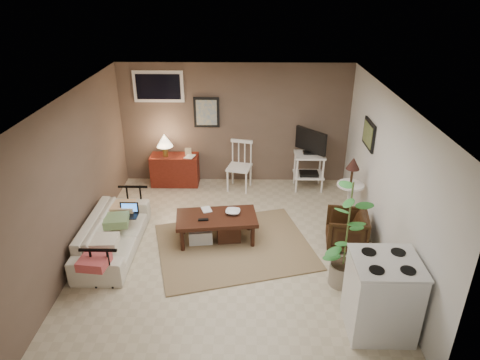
{
  "coord_description": "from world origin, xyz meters",
  "views": [
    {
      "loc": [
        0.25,
        -5.57,
        3.85
      ],
      "look_at": [
        0.14,
        0.35,
        1.01
      ],
      "focal_mm": 32.0,
      "sensor_mm": 36.0,
      "label": 1
    }
  ],
  "objects_px": {
    "side_table": "(351,183)",
    "red_console": "(174,167)",
    "potted_plant": "(347,232)",
    "armchair": "(347,228)",
    "coffee_table": "(216,226)",
    "spindle_chair": "(239,167)",
    "tv_stand": "(309,158)",
    "stove": "(382,296)",
    "sofa": "(112,228)"
  },
  "relations": [
    {
      "from": "tv_stand",
      "to": "side_table",
      "type": "bearing_deg",
      "value": -67.99
    },
    {
      "from": "red_console",
      "to": "potted_plant",
      "type": "relative_size",
      "value": 0.69
    },
    {
      "from": "tv_stand",
      "to": "side_table",
      "type": "distance_m",
      "value": 1.38
    },
    {
      "from": "red_console",
      "to": "tv_stand",
      "type": "bearing_deg",
      "value": -2.89
    },
    {
      "from": "coffee_table",
      "to": "armchair",
      "type": "height_order",
      "value": "armchair"
    },
    {
      "from": "side_table",
      "to": "spindle_chair",
      "type": "bearing_deg",
      "value": 146.33
    },
    {
      "from": "red_console",
      "to": "tv_stand",
      "type": "relative_size",
      "value": 0.89
    },
    {
      "from": "stove",
      "to": "coffee_table",
      "type": "bearing_deg",
      "value": 138.08
    },
    {
      "from": "spindle_chair",
      "to": "armchair",
      "type": "relative_size",
      "value": 1.55
    },
    {
      "from": "side_table",
      "to": "stove",
      "type": "height_order",
      "value": "side_table"
    },
    {
      "from": "coffee_table",
      "to": "armchair",
      "type": "xyz_separation_m",
      "value": [
        2.04,
        -0.09,
        0.05
      ]
    },
    {
      "from": "coffee_table",
      "to": "side_table",
      "type": "height_order",
      "value": "side_table"
    },
    {
      "from": "spindle_chair",
      "to": "side_table",
      "type": "xyz_separation_m",
      "value": [
        1.88,
        -1.25,
        0.29
      ]
    },
    {
      "from": "armchair",
      "to": "stove",
      "type": "relative_size",
      "value": 0.63
    },
    {
      "from": "tv_stand",
      "to": "armchair",
      "type": "height_order",
      "value": "tv_stand"
    },
    {
      "from": "spindle_chair",
      "to": "stove",
      "type": "distance_m",
      "value": 4.12
    },
    {
      "from": "sofa",
      "to": "armchair",
      "type": "height_order",
      "value": "sofa"
    },
    {
      "from": "coffee_table",
      "to": "red_console",
      "type": "bearing_deg",
      "value": 115.66
    },
    {
      "from": "side_table",
      "to": "armchair",
      "type": "distance_m",
      "value": 0.87
    },
    {
      "from": "red_console",
      "to": "armchair",
      "type": "height_order",
      "value": "red_console"
    },
    {
      "from": "coffee_table",
      "to": "potted_plant",
      "type": "xyz_separation_m",
      "value": [
        1.8,
        -1.02,
        0.57
      ]
    },
    {
      "from": "sofa",
      "to": "tv_stand",
      "type": "distance_m",
      "value": 3.93
    },
    {
      "from": "red_console",
      "to": "armchair",
      "type": "bearing_deg",
      "value": -35.35
    },
    {
      "from": "coffee_table",
      "to": "sofa",
      "type": "relative_size",
      "value": 0.7
    },
    {
      "from": "sofa",
      "to": "spindle_chair",
      "type": "relative_size",
      "value": 1.97
    },
    {
      "from": "armchair",
      "to": "stove",
      "type": "xyz_separation_m",
      "value": [
        0.02,
        -1.76,
        0.18
      ]
    },
    {
      "from": "potted_plant",
      "to": "spindle_chair",
      "type": "bearing_deg",
      "value": 116.65
    },
    {
      "from": "red_console",
      "to": "potted_plant",
      "type": "height_order",
      "value": "potted_plant"
    },
    {
      "from": "coffee_table",
      "to": "armchair",
      "type": "bearing_deg",
      "value": -2.54
    },
    {
      "from": "sofa",
      "to": "side_table",
      "type": "xyz_separation_m",
      "value": [
        3.78,
        0.9,
        0.37
      ]
    },
    {
      "from": "tv_stand",
      "to": "potted_plant",
      "type": "bearing_deg",
      "value": -88.03
    },
    {
      "from": "spindle_chair",
      "to": "potted_plant",
      "type": "distance_m",
      "value": 3.29
    },
    {
      "from": "coffee_table",
      "to": "tv_stand",
      "type": "bearing_deg",
      "value": 48.55
    },
    {
      "from": "tv_stand",
      "to": "armchair",
      "type": "distance_m",
      "value": 2.06
    },
    {
      "from": "side_table",
      "to": "potted_plant",
      "type": "height_order",
      "value": "potted_plant"
    },
    {
      "from": "tv_stand",
      "to": "stove",
      "type": "bearing_deg",
      "value": -84.48
    },
    {
      "from": "sofa",
      "to": "potted_plant",
      "type": "relative_size",
      "value": 1.2
    },
    {
      "from": "red_console",
      "to": "stove",
      "type": "bearing_deg",
      "value": -52.03
    },
    {
      "from": "armchair",
      "to": "potted_plant",
      "type": "bearing_deg",
      "value": -6.7
    },
    {
      "from": "spindle_chair",
      "to": "tv_stand",
      "type": "xyz_separation_m",
      "value": [
        1.36,
        0.03,
        0.19
      ]
    },
    {
      "from": "sofa",
      "to": "spindle_chair",
      "type": "xyz_separation_m",
      "value": [
        1.9,
        2.15,
        0.08
      ]
    },
    {
      "from": "side_table",
      "to": "potted_plant",
      "type": "distance_m",
      "value": 1.72
    },
    {
      "from": "sofa",
      "to": "coffee_table",
      "type": "bearing_deg",
      "value": -80.66
    },
    {
      "from": "armchair",
      "to": "potted_plant",
      "type": "distance_m",
      "value": 1.1
    },
    {
      "from": "side_table",
      "to": "sofa",
      "type": "bearing_deg",
      "value": -166.61
    },
    {
      "from": "red_console",
      "to": "side_table",
      "type": "xyz_separation_m",
      "value": [
        3.2,
        -1.41,
        0.36
      ]
    },
    {
      "from": "spindle_chair",
      "to": "potted_plant",
      "type": "height_order",
      "value": "potted_plant"
    },
    {
      "from": "coffee_table",
      "to": "sofa",
      "type": "height_order",
      "value": "sofa"
    },
    {
      "from": "side_table",
      "to": "red_console",
      "type": "bearing_deg",
      "value": 156.16
    },
    {
      "from": "stove",
      "to": "potted_plant",
      "type": "bearing_deg",
      "value": 107.7
    }
  ]
}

